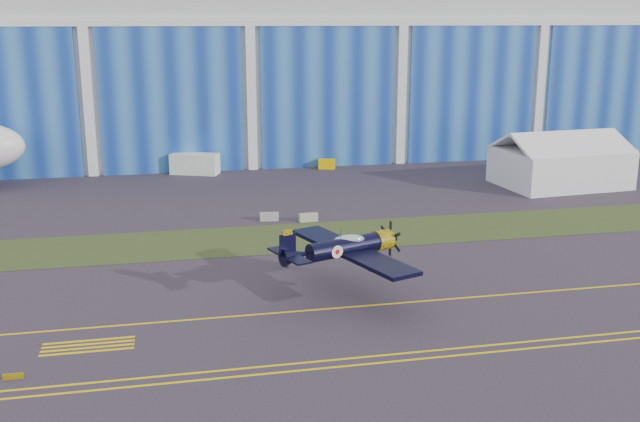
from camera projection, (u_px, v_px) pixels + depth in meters
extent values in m
plane|color=#352D38|center=(327.00, 285.00, 60.77)|extent=(260.00, 260.00, 0.00)
cube|color=#475128|center=(296.00, 237.00, 74.02)|extent=(260.00, 10.00, 0.02)
cube|color=silver|center=(234.00, 55.00, 125.21)|extent=(220.00, 45.00, 30.00)
cube|color=#183A98|center=(251.00, 99.00, 104.86)|extent=(220.00, 0.60, 20.00)
cube|color=silver|center=(250.00, 21.00, 102.17)|extent=(220.00, 0.70, 1.20)
cube|color=yellow|center=(341.00, 308.00, 56.03)|extent=(200.00, 0.20, 0.02)
cube|color=yellow|center=(377.00, 363.00, 47.03)|extent=(80.00, 0.20, 0.02)
cube|color=yellow|center=(372.00, 356.00, 47.98)|extent=(80.00, 0.20, 0.02)
cube|color=yellow|center=(13.00, 376.00, 44.94)|extent=(1.20, 0.15, 0.35)
cube|color=silver|center=(195.00, 164.00, 103.87)|extent=(7.04, 4.83, 2.83)
cube|color=#F5BE00|center=(327.00, 164.00, 107.70)|extent=(2.64, 2.06, 1.36)
cube|color=#ACAAA1|center=(627.00, 155.00, 113.29)|extent=(3.20, 1.99, 1.81)
cube|color=#999497|center=(269.00, 217.00, 80.00)|extent=(2.06, 0.83, 0.90)
cube|color=#9DA086|center=(308.00, 217.00, 79.69)|extent=(2.04, 0.77, 0.90)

